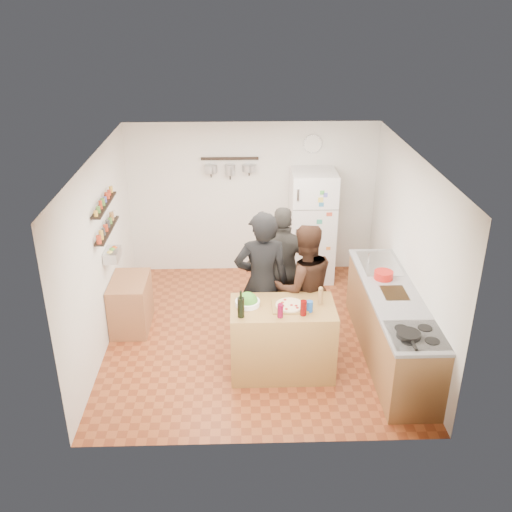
{
  "coord_description": "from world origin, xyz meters",
  "views": [
    {
      "loc": [
        -0.21,
        -6.7,
        4.3
      ],
      "look_at": [
        0.0,
        0.1,
        1.15
      ],
      "focal_mm": 40.0,
      "sensor_mm": 36.0,
      "label": 1
    }
  ],
  "objects_px": {
    "person_back": "(283,269)",
    "wall_clock": "(313,144)",
    "person_left": "(262,283)",
    "side_table": "(131,304)",
    "salad_bowl": "(248,303)",
    "fridge": "(312,226)",
    "pepper_mill": "(320,297)",
    "salt_canister": "(309,306)",
    "person_center": "(304,287)",
    "counter_run": "(391,326)",
    "skillet": "(409,335)",
    "red_bowl": "(384,275)",
    "wine_bottle": "(241,307)",
    "prep_island": "(282,339)"
  },
  "relations": [
    {
      "from": "skillet",
      "to": "side_table",
      "type": "relative_size",
      "value": 0.33
    },
    {
      "from": "counter_run",
      "to": "person_left",
      "type": "bearing_deg",
      "value": 171.34
    },
    {
      "from": "wine_bottle",
      "to": "pepper_mill",
      "type": "distance_m",
      "value": 0.99
    },
    {
      "from": "prep_island",
      "to": "counter_run",
      "type": "distance_m",
      "value": 1.43
    },
    {
      "from": "prep_island",
      "to": "salad_bowl",
      "type": "height_order",
      "value": "salad_bowl"
    },
    {
      "from": "person_left",
      "to": "person_back",
      "type": "relative_size",
      "value": 1.09
    },
    {
      "from": "red_bowl",
      "to": "wall_clock",
      "type": "bearing_deg",
      "value": 107.4
    },
    {
      "from": "side_table",
      "to": "wine_bottle",
      "type": "bearing_deg",
      "value": -40.48
    },
    {
      "from": "counter_run",
      "to": "side_table",
      "type": "xyz_separation_m",
      "value": [
        -3.44,
        0.82,
        -0.09
      ]
    },
    {
      "from": "person_back",
      "to": "wall_clock",
      "type": "xyz_separation_m",
      "value": [
        0.58,
        1.83,
        1.27
      ]
    },
    {
      "from": "person_back",
      "to": "wall_clock",
      "type": "height_order",
      "value": "wall_clock"
    },
    {
      "from": "red_bowl",
      "to": "counter_run",
      "type": "bearing_deg",
      "value": -82.81
    },
    {
      "from": "pepper_mill",
      "to": "counter_run",
      "type": "xyz_separation_m",
      "value": [
        0.96,
        0.22,
        -0.55
      ]
    },
    {
      "from": "wine_bottle",
      "to": "person_left",
      "type": "bearing_deg",
      "value": 70.0
    },
    {
      "from": "person_back",
      "to": "fridge",
      "type": "height_order",
      "value": "fridge"
    },
    {
      "from": "person_back",
      "to": "wall_clock",
      "type": "bearing_deg",
      "value": -97.23
    },
    {
      "from": "salad_bowl",
      "to": "fridge",
      "type": "bearing_deg",
      "value": 66.85
    },
    {
      "from": "person_center",
      "to": "red_bowl",
      "type": "bearing_deg",
      "value": 175.0
    },
    {
      "from": "skillet",
      "to": "person_left",
      "type": "bearing_deg",
      "value": 141.35
    },
    {
      "from": "person_left",
      "to": "fridge",
      "type": "bearing_deg",
      "value": -118.27
    },
    {
      "from": "person_left",
      "to": "person_back",
      "type": "bearing_deg",
      "value": -124.16
    },
    {
      "from": "salad_bowl",
      "to": "person_left",
      "type": "xyz_separation_m",
      "value": [
        0.19,
        0.47,
        0.02
      ]
    },
    {
      "from": "prep_island",
      "to": "person_back",
      "type": "bearing_deg",
      "value": 85.68
    },
    {
      "from": "counter_run",
      "to": "fridge",
      "type": "height_order",
      "value": "fridge"
    },
    {
      "from": "wine_bottle",
      "to": "wall_clock",
      "type": "xyz_separation_m",
      "value": [
        1.16,
        3.12,
        1.12
      ]
    },
    {
      "from": "skillet",
      "to": "red_bowl",
      "type": "relative_size",
      "value": 1.07
    },
    {
      "from": "person_left",
      "to": "fridge",
      "type": "distance_m",
      "value": 2.24
    },
    {
      "from": "pepper_mill",
      "to": "salad_bowl",
      "type": "bearing_deg",
      "value": 180.0
    },
    {
      "from": "skillet",
      "to": "counter_run",
      "type": "bearing_deg",
      "value": 84.18
    },
    {
      "from": "prep_island",
      "to": "salad_bowl",
      "type": "xyz_separation_m",
      "value": [
        -0.42,
        0.05,
        0.48
      ]
    },
    {
      "from": "person_left",
      "to": "side_table",
      "type": "xyz_separation_m",
      "value": [
        -1.8,
        0.57,
        -0.6
      ]
    },
    {
      "from": "wall_clock",
      "to": "prep_island",
      "type": "bearing_deg",
      "value": -102.78
    },
    {
      "from": "counter_run",
      "to": "salad_bowl",
      "type": "bearing_deg",
      "value": -173.1
    },
    {
      "from": "person_center",
      "to": "person_back",
      "type": "xyz_separation_m",
      "value": [
        -0.23,
        0.51,
        0.02
      ]
    },
    {
      "from": "salt_canister",
      "to": "fridge",
      "type": "xyz_separation_m",
      "value": [
        0.36,
        2.69,
        -0.08
      ]
    },
    {
      "from": "person_left",
      "to": "counter_run",
      "type": "bearing_deg",
      "value": 166.5
    },
    {
      "from": "salt_canister",
      "to": "red_bowl",
      "type": "relative_size",
      "value": 0.53
    },
    {
      "from": "wine_bottle",
      "to": "pepper_mill",
      "type": "height_order",
      "value": "wine_bottle"
    },
    {
      "from": "person_left",
      "to": "skillet",
      "type": "relative_size",
      "value": 7.33
    },
    {
      "from": "wine_bottle",
      "to": "person_back",
      "type": "xyz_separation_m",
      "value": [
        0.58,
        1.3,
        -0.15
      ]
    },
    {
      "from": "person_back",
      "to": "person_left",
      "type": "bearing_deg",
      "value": 70.98
    },
    {
      "from": "prep_island",
      "to": "person_back",
      "type": "relative_size",
      "value": 0.71
    },
    {
      "from": "person_center",
      "to": "fridge",
      "type": "xyz_separation_m",
      "value": [
        0.35,
        2.0,
        0.04
      ]
    },
    {
      "from": "pepper_mill",
      "to": "wall_clock",
      "type": "height_order",
      "value": "wall_clock"
    },
    {
      "from": "salad_bowl",
      "to": "person_center",
      "type": "height_order",
      "value": "person_center"
    },
    {
      "from": "pepper_mill",
      "to": "fridge",
      "type": "bearing_deg",
      "value": 85.28
    },
    {
      "from": "salt_canister",
      "to": "side_table",
      "type": "bearing_deg",
      "value": 152.63
    },
    {
      "from": "person_left",
      "to": "wall_clock",
      "type": "relative_size",
      "value": 6.41
    },
    {
      "from": "salad_bowl",
      "to": "wall_clock",
      "type": "bearing_deg",
      "value": 69.29
    },
    {
      "from": "pepper_mill",
      "to": "person_center",
      "type": "xyz_separation_m",
      "value": [
        -0.14,
        0.52,
        -0.14
      ]
    }
  ]
}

